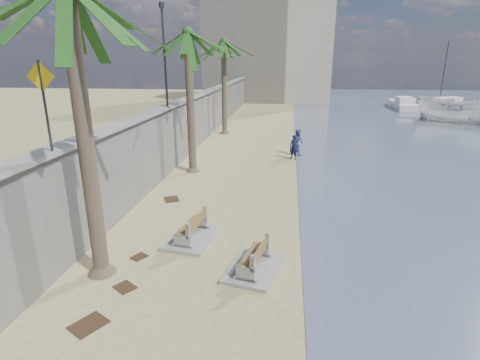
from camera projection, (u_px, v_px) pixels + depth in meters
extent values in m
plane|color=tan|center=(224.00, 311.00, 9.37)|extent=(140.00, 140.00, 0.00)
cube|color=gray|center=(201.00, 118.00, 28.34)|extent=(0.45, 70.00, 3.50)
cube|color=gray|center=(200.00, 94.00, 27.78)|extent=(0.80, 70.00, 0.12)
cube|color=#B7AA93|center=(268.00, 52.00, 56.53)|extent=(18.00, 12.00, 14.00)
cube|color=gray|center=(192.00, 238.00, 13.07)|extent=(1.77, 2.35, 0.12)
cube|color=gray|center=(253.00, 269.00, 11.17)|extent=(1.79, 2.29, 0.11)
cylinder|color=brown|center=(86.00, 146.00, 9.89)|extent=(0.44, 0.44, 7.69)
cylinder|color=brown|center=(190.00, 106.00, 19.94)|extent=(0.42, 0.42, 7.30)
cylinder|color=brown|center=(224.00, 89.00, 30.74)|extent=(0.44, 0.44, 7.34)
cylinder|color=#2D2D33|center=(45.00, 107.00, 9.91)|extent=(0.07, 0.07, 2.40)
cube|color=yellow|center=(41.00, 76.00, 9.67)|extent=(0.78, 0.03, 0.78)
cylinder|color=#2D2D33|center=(165.00, 57.00, 19.44)|extent=(0.12, 0.12, 5.00)
cylinder|color=#2D2D33|center=(162.00, 5.00, 18.67)|extent=(0.28, 0.28, 0.25)
imported|color=#141233|center=(294.00, 145.00, 23.36)|extent=(0.78, 0.68, 1.79)
imported|color=#455C8F|center=(298.00, 141.00, 24.46)|extent=(1.15, 1.14, 1.89)
imported|color=silver|center=(459.00, 109.00, 36.89)|extent=(4.26, 4.24, 3.54)
cube|color=silver|center=(440.00, 100.00, 56.04)|extent=(6.96, 4.01, 0.70)
cylinder|color=#2D2D33|center=(444.00, 70.00, 54.72)|extent=(0.12, 0.12, 8.08)
cube|color=#382616|center=(89.00, 325.00, 8.88)|extent=(0.94, 1.00, 0.03)
cube|color=#382616|center=(125.00, 287.00, 10.34)|extent=(0.73, 0.70, 0.03)
cube|color=#382616|center=(172.00, 199.00, 16.84)|extent=(0.89, 0.96, 0.03)
cube|color=#382616|center=(139.00, 257.00, 11.93)|extent=(0.57, 0.61, 0.03)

